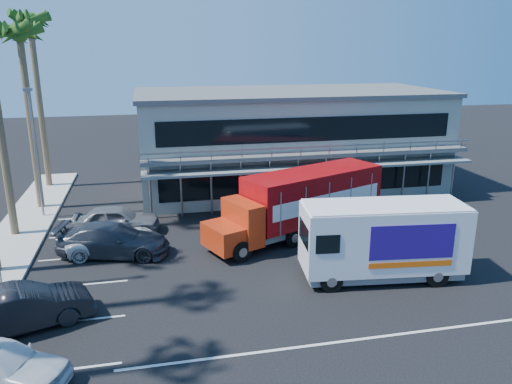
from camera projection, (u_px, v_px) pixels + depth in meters
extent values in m
plane|color=black|center=(312.00, 271.00, 24.19)|extent=(120.00, 120.00, 0.00)
cube|color=gray|center=(289.00, 141.00, 37.87)|extent=(22.00, 10.00, 7.00)
cube|color=#515454|center=(290.00, 92.00, 36.84)|extent=(22.40, 10.40, 0.30)
cube|color=#515454|center=(312.00, 155.00, 32.59)|extent=(22.00, 1.20, 0.25)
cube|color=gray|center=(315.00, 149.00, 31.94)|extent=(22.00, 0.08, 0.90)
cube|color=slate|center=(313.00, 167.00, 32.51)|extent=(22.00, 1.80, 0.15)
cube|color=black|center=(309.00, 182.00, 33.70)|extent=(20.00, 0.06, 1.60)
cube|color=black|center=(310.00, 129.00, 32.68)|extent=(20.00, 0.06, 1.60)
cube|color=#A5A399|center=(11.00, 247.00, 26.75)|extent=(3.00, 32.00, 0.16)
cylinder|color=brown|center=(31.00, 127.00, 31.84)|extent=(0.44, 0.44, 11.00)
sphere|color=#184714|center=(19.00, 33.00, 30.22)|extent=(1.10, 1.10, 1.10)
cylinder|color=brown|center=(40.00, 109.00, 36.77)|extent=(0.44, 0.44, 12.00)
sphere|color=#184714|center=(29.00, 20.00, 35.01)|extent=(1.10, 1.10, 1.10)
cylinder|color=gray|center=(36.00, 156.00, 30.49)|extent=(0.14, 0.14, 8.00)
cube|color=gray|center=(28.00, 89.00, 29.36)|extent=(0.50, 0.25, 0.18)
cube|color=#AB290D|center=(224.00, 237.00, 25.60)|extent=(2.28, 2.75, 1.26)
cube|color=#AB290D|center=(243.00, 222.00, 26.08)|extent=(1.99, 2.83, 2.21)
cube|color=black|center=(243.00, 210.00, 25.90)|extent=(0.92, 2.08, 0.74)
cube|color=#9D090F|center=(313.00, 194.00, 28.55)|extent=(8.78, 5.70, 2.74)
cube|color=slate|center=(312.00, 221.00, 29.02)|extent=(8.63, 5.33, 0.32)
cube|color=white|center=(329.00, 201.00, 27.54)|extent=(7.15, 3.04, 0.89)
cube|color=white|center=(298.00, 191.00, 29.62)|extent=(7.15, 3.04, 0.89)
cylinder|color=black|center=(242.00, 252.00, 25.01)|extent=(1.12, 0.68, 1.09)
cylinder|color=black|center=(218.00, 238.00, 26.83)|extent=(1.12, 0.68, 1.09)
cylinder|color=black|center=(294.00, 238.00, 26.87)|extent=(1.12, 0.68, 1.09)
cylinder|color=black|center=(268.00, 225.00, 28.69)|extent=(1.12, 0.68, 1.09)
cylinder|color=black|center=(360.00, 219.00, 29.66)|extent=(1.12, 0.68, 1.09)
cylinder|color=black|center=(333.00, 209.00, 31.47)|extent=(1.12, 0.68, 1.09)
cube|color=silver|center=(383.00, 237.00, 22.89)|extent=(7.65, 3.34, 2.96)
cube|color=slate|center=(381.00, 269.00, 23.35)|extent=(7.32, 3.05, 0.37)
cube|color=black|center=(304.00, 233.00, 22.43)|extent=(0.29, 2.08, 1.01)
cube|color=silver|center=(386.00, 205.00, 22.46)|extent=(7.49, 3.27, 0.08)
cube|color=navy|center=(412.00, 242.00, 21.69)|extent=(3.79, 0.45, 1.59)
cube|color=navy|center=(391.00, 222.00, 24.14)|extent=(3.79, 0.45, 1.59)
cube|color=#F2590C|center=(410.00, 265.00, 21.98)|extent=(3.79, 0.44, 0.26)
cylinder|color=black|center=(331.00, 281.00, 22.00)|extent=(1.04, 0.39, 1.02)
cylinder|color=black|center=(320.00, 260.00, 24.14)|extent=(1.04, 0.39, 1.02)
cylinder|color=black|center=(437.00, 276.00, 22.48)|extent=(1.04, 0.39, 1.02)
cylinder|color=black|center=(417.00, 256.00, 24.62)|extent=(1.04, 0.39, 1.02)
imported|color=black|center=(22.00, 308.00, 19.07)|extent=(5.46, 3.44, 1.70)
imported|color=silver|center=(114.00, 240.00, 26.20)|extent=(5.03, 2.66, 1.35)
imported|color=#292E37|center=(113.00, 240.00, 25.78)|extent=(6.14, 3.64, 1.67)
imported|color=slate|center=(116.00, 220.00, 28.78)|extent=(4.98, 2.28, 1.66)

